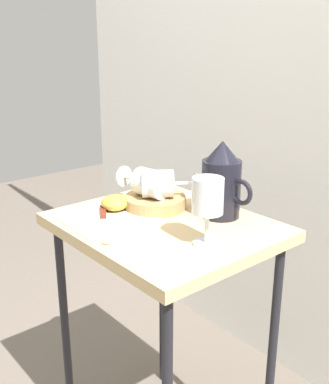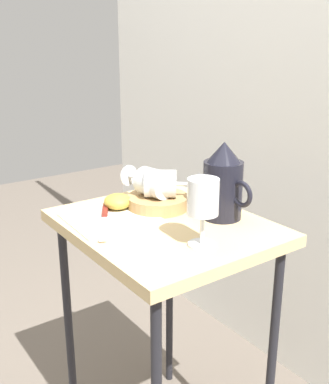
{
  "view_description": "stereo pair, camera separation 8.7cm",
  "coord_description": "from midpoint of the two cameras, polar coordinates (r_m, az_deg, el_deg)",
  "views": [
    {
      "loc": [
        0.86,
        -0.72,
        1.18
      ],
      "look_at": [
        0.0,
        0.0,
        0.81
      ],
      "focal_mm": 43.75,
      "sensor_mm": 36.0,
      "label": 1
    },
    {
      "loc": [
        0.91,
        -0.65,
        1.18
      ],
      "look_at": [
        0.0,
        0.0,
        0.81
      ],
      "focal_mm": 43.75,
      "sensor_mm": 36.0,
      "label": 2
    }
  ],
  "objects": [
    {
      "name": "basket_tray",
      "position": [
        1.29,
        1.12,
        -1.23
      ],
      "size": [
        0.17,
        0.17,
        0.03
      ],
      "primitive_type": "cylinder",
      "color": "#AD8451",
      "rests_on": "table"
    },
    {
      "name": "table",
      "position": [
        1.24,
        2.04,
        -7.16
      ],
      "size": [
        0.54,
        0.45,
        0.73
      ],
      "color": "tan",
      "rests_on": "ground_plane"
    },
    {
      "name": "wine_glass_tipped_far",
      "position": [
        1.27,
        0.54,
        1.13
      ],
      "size": [
        0.16,
        0.09,
        0.08
      ],
      "color": "silver",
      "rests_on": "basket_tray"
    },
    {
      "name": "apple_half_left",
      "position": [
        1.28,
        -3.77,
        -1.17
      ],
      "size": [
        0.08,
        0.08,
        0.04
      ],
      "primitive_type": "ellipsoid",
      "color": "#B29938",
      "rests_on": "linen_napkin"
    },
    {
      "name": "knife",
      "position": [
        1.22,
        -5.27,
        -2.96
      ],
      "size": [
        0.21,
        0.13,
        0.01
      ],
      "color": "silver",
      "rests_on": "linen_napkin"
    },
    {
      "name": "curtain_drape",
      "position": [
        1.56,
        20.56,
        15.14
      ],
      "size": [
        2.4,
        0.03,
        2.26
      ],
      "primitive_type": "cube",
      "color": "white",
      "rests_on": "ground_plane"
    },
    {
      "name": "wine_glass_tipped_near",
      "position": [
        1.27,
        1.67,
        1.0
      ],
      "size": [
        0.14,
        0.16,
        0.08
      ],
      "color": "silver",
      "rests_on": "basket_tray"
    },
    {
      "name": "linen_napkin",
      "position": [
        1.22,
        -4.43,
        -3.25
      ],
      "size": [
        0.22,
        0.23,
        0.0
      ],
      "primitive_type": "cube",
      "rotation": [
        0.0,
        0.0,
        -0.05
      ],
      "color": "silver",
      "rests_on": "table"
    },
    {
      "name": "wine_glass_upright",
      "position": [
        1.04,
        7.12,
        -1.1
      ],
      "size": [
        0.07,
        0.07,
        0.16
      ],
      "color": "silver",
      "rests_on": "table"
    },
    {
      "name": "pitcher",
      "position": [
        1.22,
        9.2,
        0.47
      ],
      "size": [
        0.15,
        0.1,
        0.2
      ],
      "color": "black",
      "rests_on": "table"
    }
  ]
}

